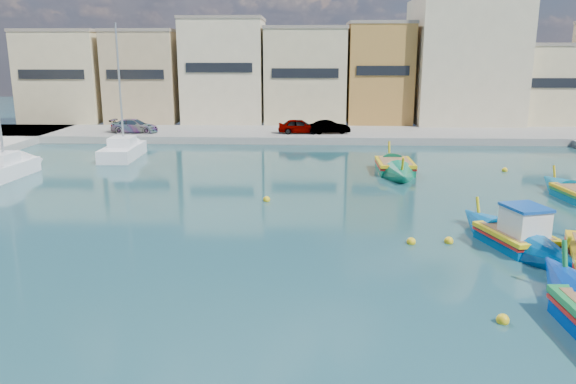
% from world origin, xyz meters
% --- Properties ---
extents(ground, '(160.00, 160.00, 0.00)m').
position_xyz_m(ground, '(0.00, 0.00, 0.00)').
color(ground, '#123536').
rests_on(ground, ground).
extents(north_quay, '(80.00, 8.00, 0.60)m').
position_xyz_m(north_quay, '(0.00, 32.00, 0.30)').
color(north_quay, gray).
rests_on(north_quay, ground).
extents(north_townhouses, '(83.20, 7.87, 10.19)m').
position_xyz_m(north_townhouses, '(6.68, 39.36, 5.00)').
color(north_townhouses, '#C9B88B').
rests_on(north_townhouses, ground).
extents(church_block, '(10.00, 10.00, 19.10)m').
position_xyz_m(church_block, '(10.00, 40.00, 8.41)').
color(church_block, beige).
rests_on(church_block, ground).
extents(parked_cars, '(20.91, 1.84, 1.25)m').
position_xyz_m(parked_cars, '(-11.36, 30.50, 1.20)').
color(parked_cars, '#4C1919').
rests_on(parked_cars, north_quay).
extents(luzzu_blue_cabin, '(3.83, 7.80, 2.68)m').
position_xyz_m(luzzu_blue_cabin, '(2.69, 3.05, 0.33)').
color(luzzu_blue_cabin, '#0059A7').
rests_on(luzzu_blue_cabin, ground).
extents(luzzu_green, '(2.25, 8.31, 2.61)m').
position_xyz_m(luzzu_green, '(0.10, 17.14, 0.28)').
color(luzzu_green, '#0A6D4A').
rests_on(luzzu_green, ground).
extents(yacht_north, '(2.41, 7.67, 10.15)m').
position_xyz_m(yacht_north, '(-18.81, 23.15, 0.40)').
color(yacht_north, white).
rests_on(yacht_north, ground).
extents(yacht_midnorth, '(2.67, 7.38, 10.28)m').
position_xyz_m(yacht_midnorth, '(-23.79, 16.15, 0.41)').
color(yacht_midnorth, white).
rests_on(yacht_midnorth, ground).
extents(mooring_buoys, '(21.07, 21.40, 0.36)m').
position_xyz_m(mooring_buoys, '(1.98, 5.54, 0.08)').
color(mooring_buoys, yellow).
rests_on(mooring_buoys, ground).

